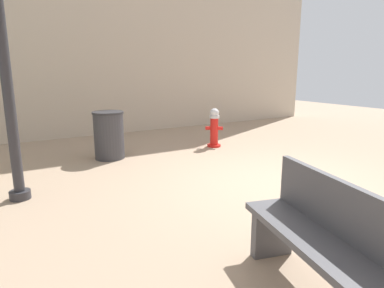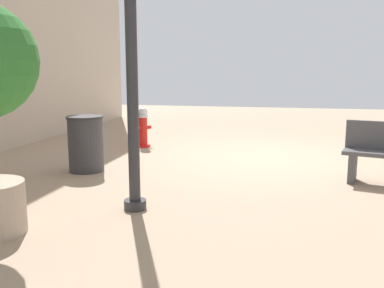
{
  "view_description": "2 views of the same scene",
  "coord_description": "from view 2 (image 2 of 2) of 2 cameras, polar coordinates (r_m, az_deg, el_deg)",
  "views": [
    {
      "loc": [
        -3.57,
        3.75,
        1.77
      ],
      "look_at": [
        0.93,
        1.1,
        0.61
      ],
      "focal_mm": 31.28,
      "sensor_mm": 36.0,
      "label": 1
    },
    {
      "loc": [
        -0.35,
        8.4,
        1.73
      ],
      "look_at": [
        1.26,
        1.15,
        0.42
      ],
      "focal_mm": 39.46,
      "sensor_mm": 36.0,
      "label": 2
    }
  ],
  "objects": [
    {
      "name": "fire_hydrant",
      "position": [
        9.62,
        -6.64,
        2.27
      ],
      "size": [
        0.37,
        0.38,
        0.9
      ],
      "color": "red",
      "rests_on": "ground_plane"
    },
    {
      "name": "ground_plane",
      "position": [
        8.58,
        9.94,
        -1.8
      ],
      "size": [
        23.4,
        23.4,
        0.0
      ],
      "primitive_type": "plane",
      "color": "tan"
    },
    {
      "name": "trash_bin",
      "position": [
        7.47,
        -14.17,
        0.04
      ],
      "size": [
        0.62,
        0.62,
        0.96
      ],
      "color": "#38383D",
      "rests_on": "ground_plane"
    },
    {
      "name": "street_lamp",
      "position": [
        5.19,
        -8.33,
        17.9
      ],
      "size": [
        0.36,
        0.36,
        3.96
      ],
      "color": "#2D2D33",
      "rests_on": "ground_plane"
    }
  ]
}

